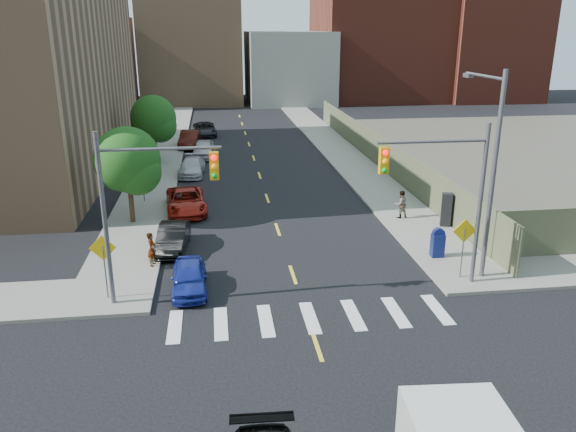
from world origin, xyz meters
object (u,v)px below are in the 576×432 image
object	(u,v)px
pedestrian_west	(152,249)
parked_car_white	(204,149)
parked_car_black	(173,238)
parked_car_maroon	(190,139)
pedestrian_east	(401,204)
parked_car_red	(186,201)
parked_car_silver	(192,167)
payphone	(446,210)
mailbox	(438,243)
parked_car_blue	(189,277)
parked_car_grey	(205,129)

from	to	relation	value
pedestrian_west	parked_car_white	bearing A→B (deg)	2.32
parked_car_black	parked_car_white	world-z (taller)	parked_car_white
parked_car_maroon	pedestrian_east	world-z (taller)	pedestrian_east
parked_car_red	parked_car_silver	xyz separation A→B (m)	(0.07, 8.96, -0.05)
payphone	mailbox	bearing A→B (deg)	-98.13
payphone	pedestrian_east	distance (m)	2.62
parked_car_maroon	parked_car_black	bearing A→B (deg)	-84.76
parked_car_blue	mailbox	size ratio (longest dim) A/B	2.50
parked_car_white	pedestrian_west	bearing A→B (deg)	-91.26
parked_car_blue	pedestrian_east	xyz separation A→B (m)	(11.72, 7.68, 0.34)
parked_car_white	payphone	size ratio (longest dim) A/B	2.38
parked_car_silver	parked_car_white	world-z (taller)	parked_car_white
parked_car_blue	mailbox	distance (m)	11.76
parked_car_white	mailbox	xyz separation A→B (m)	(11.27, -23.85, 0.10)
parked_car_red	parked_car_white	xyz separation A→B (m)	(0.89, 14.87, 0.06)
parked_car_blue	parked_car_silver	distance (m)	19.80
parked_car_grey	parked_car_blue	bearing A→B (deg)	-94.46
parked_car_blue	parked_car_black	world-z (taller)	parked_car_black
parked_car_black	parked_car_red	distance (m)	6.09
parked_car_blue	pedestrian_west	xyz separation A→B (m)	(-1.76, 2.57, 0.33)
mailbox	pedestrian_west	xyz separation A→B (m)	(-13.37, 0.71, 0.09)
parked_car_silver	parked_car_white	size ratio (longest dim) A/B	1.00
parked_car_blue	parked_car_maroon	world-z (taller)	parked_car_maroon
parked_car_red	parked_car_maroon	xyz separation A→B (m)	(-0.41, 19.25, 0.09)
parked_car_silver	payphone	bearing A→B (deg)	-39.32
parked_car_red	pedestrian_west	distance (m)	8.36
parked_car_blue	parked_car_grey	bearing A→B (deg)	87.81
payphone	pedestrian_west	bearing A→B (deg)	-148.49
parked_car_maroon	pedestrian_west	world-z (taller)	pedestrian_west
parked_car_grey	parked_car_black	bearing A→B (deg)	-96.29
parked_car_silver	pedestrian_east	size ratio (longest dim) A/B	2.75
parked_car_silver	pedestrian_west	xyz separation A→B (m)	(-1.29, -17.22, 0.30)
parked_car_black	mailbox	world-z (taller)	mailbox
parked_car_silver	mailbox	bearing A→B (deg)	-51.26
parked_car_maroon	parked_car_grey	size ratio (longest dim) A/B	0.97
parked_car_black	parked_car_maroon	size ratio (longest dim) A/B	0.83
parked_car_blue	parked_car_black	bearing A→B (deg)	99.71
parked_car_white	pedestrian_west	xyz separation A→B (m)	(-2.10, -23.14, 0.19)
parked_car_maroon	pedestrian_west	distance (m)	27.53
parked_car_white	pedestrian_east	size ratio (longest dim) A/B	2.75
payphone	pedestrian_east	world-z (taller)	payphone
payphone	pedestrian_west	world-z (taller)	payphone
parked_car_black	payphone	bearing A→B (deg)	9.29
parked_car_red	pedestrian_east	size ratio (longest dim) A/B	3.08
parked_car_red	payphone	bearing A→B (deg)	-23.83
parked_car_silver	pedestrian_west	bearing A→B (deg)	-89.50
parked_car_grey	pedestrian_east	world-z (taller)	pedestrian_east
parked_car_blue	parked_car_white	world-z (taller)	parked_car_white
mailbox	parked_car_blue	bearing A→B (deg)	-169.84
parked_car_red	mailbox	distance (m)	15.11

